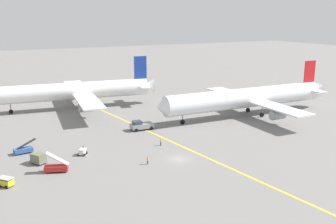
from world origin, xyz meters
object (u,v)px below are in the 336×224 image
at_px(gse_belt_loader_portside, 24,150).
at_px(ground_crew_wing_walker_right, 148,160).
at_px(gse_container_dolly_flat, 38,158).
at_px(airliner_being_pushed, 247,98).
at_px(gse_gpu_cart_small, 82,151).
at_px(ground_crew_ramp_agent_by_cones, 161,142).
at_px(gse_stair_truck_yellow, 56,167).
at_px(pushback_tug, 141,125).
at_px(airliner_at_gate_left, 75,91).
at_px(gse_baggage_cart_trailing, 6,182).

height_order(gse_belt_loader_portside, ground_crew_wing_walker_right, gse_belt_loader_portside).
bearing_deg(gse_container_dolly_flat, ground_crew_wing_walker_right, -28.27).
bearing_deg(airliner_being_pushed, gse_gpu_cart_small, -168.30).
bearing_deg(ground_crew_wing_walker_right, airliner_being_pushed, 27.67).
bearing_deg(gse_gpu_cart_small, gse_belt_loader_portside, 148.51).
bearing_deg(gse_container_dolly_flat, ground_crew_ramp_agent_by_cones, -2.80).
distance_m(gse_belt_loader_portside, ground_crew_wing_walker_right, 28.81).
xyz_separation_m(airliner_being_pushed, gse_stair_truck_yellow, (-61.13, -18.25, -4.48)).
relative_size(airliner_being_pushed, pushback_tug, 6.45).
bearing_deg(ground_crew_ramp_agent_by_cones, gse_stair_truck_yellow, -169.15).
distance_m(airliner_at_gate_left, gse_baggage_cart_trailing, 60.71).
bearing_deg(gse_baggage_cart_trailing, gse_container_dolly_flat, 51.38).
bearing_deg(gse_gpu_cart_small, gse_container_dolly_flat, -174.86).
xyz_separation_m(gse_baggage_cart_trailing, ground_crew_ramp_agent_by_cones, (34.84, 7.59, 0.03)).
xyz_separation_m(airliner_being_pushed, gse_container_dolly_flat, (-63.55, -12.05, -4.33)).
bearing_deg(airliner_at_gate_left, gse_stair_truck_yellow, -108.27).
distance_m(gse_baggage_cart_trailing, ground_crew_ramp_agent_by_cones, 35.66).
bearing_deg(airliner_being_pushed, ground_crew_wing_walker_right, -152.33).
bearing_deg(gse_gpu_cart_small, airliner_being_pushed, 11.70).
height_order(pushback_tug, ground_crew_ramp_agent_by_cones, pushback_tug).
distance_m(airliner_being_pushed, ground_crew_ramp_agent_by_cones, 38.55).
bearing_deg(ground_crew_wing_walker_right, gse_gpu_cart_small, 132.22).
bearing_deg(gse_gpu_cart_small, airliner_at_gate_left, 77.38).
height_order(gse_container_dolly_flat, gse_belt_loader_portside, gse_belt_loader_portside).
relative_size(gse_stair_truck_yellow, gse_baggage_cart_trailing, 1.59).
xyz_separation_m(airliner_at_gate_left, airliner_being_pushed, (44.09, -33.35, -0.29)).
bearing_deg(gse_baggage_cart_trailing, pushback_tug, 31.26).
bearing_deg(gse_container_dolly_flat, gse_gpu_cart_small, 5.14).
xyz_separation_m(gse_container_dolly_flat, gse_gpu_cart_small, (9.48, 0.85, -0.38)).
distance_m(gse_container_dolly_flat, gse_gpu_cart_small, 9.53).
xyz_separation_m(pushback_tug, ground_crew_ramp_agent_by_cones, (-1.10, -14.23, -0.32)).
bearing_deg(airliner_being_pushed, ground_crew_ramp_agent_by_cones, -159.49).
bearing_deg(gse_baggage_cart_trailing, airliner_at_gate_left, 63.92).
bearing_deg(gse_gpu_cart_small, gse_stair_truck_yellow, -135.04).
distance_m(airliner_at_gate_left, gse_stair_truck_yellow, 54.55).
height_order(gse_belt_loader_portside, ground_crew_ramp_agent_by_cones, gse_belt_loader_portside).
bearing_deg(pushback_tug, ground_crew_ramp_agent_by_cones, -94.43).
xyz_separation_m(gse_gpu_cart_small, ground_crew_wing_walker_right, (10.55, -11.62, 0.05)).
distance_m(airliner_being_pushed, ground_crew_wing_walker_right, 49.36).
relative_size(gse_baggage_cart_trailing, ground_crew_wing_walker_right, 1.91).
relative_size(airliner_being_pushed, ground_crew_wing_walker_right, 36.77).
bearing_deg(gse_belt_loader_portside, airliner_at_gate_left, 60.31).
relative_size(gse_gpu_cart_small, ground_crew_ramp_agent_by_cones, 1.54).
height_order(gse_container_dolly_flat, ground_crew_wing_walker_right, gse_container_dolly_flat).
bearing_deg(pushback_tug, gse_stair_truck_yellow, -144.13).
bearing_deg(gse_container_dolly_flat, gse_baggage_cart_trailing, -128.62).
distance_m(gse_container_dolly_flat, ground_crew_ramp_agent_by_cones, 27.73).
relative_size(airliner_being_pushed, gse_belt_loader_portside, 11.88).
xyz_separation_m(ground_crew_ramp_agent_by_cones, ground_crew_wing_walker_right, (-7.67, -9.42, -0.05)).
distance_m(gse_container_dolly_flat, gse_baggage_cart_trailing, 11.45).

